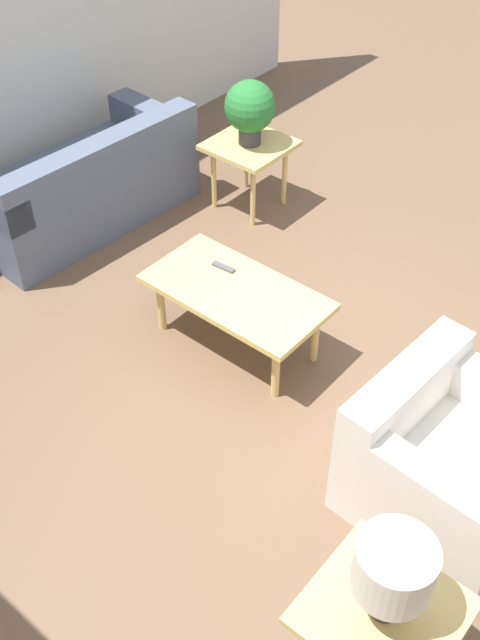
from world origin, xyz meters
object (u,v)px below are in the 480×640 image
at_px(sofa, 84,186).
at_px(potted_plant, 250,108).
at_px(side_table_plant, 250,152).
at_px(armchair, 445,460).
at_px(side_table_lamp, 381,619).
at_px(table_lamp, 393,571).
at_px(coffee_table, 236,296).

bearing_deg(sofa, potted_plant, 142.15).
bearing_deg(side_table_plant, armchair, 148.80).
height_order(side_table_plant, potted_plant, potted_plant).
height_order(side_table_lamp, table_lamp, table_lamp).
xyz_separation_m(armchair, coffee_table, (1.57, -0.23, 0.10)).
relative_size(coffee_table, table_lamp, 2.66).
relative_size(coffee_table, side_table_lamp, 1.95).
bearing_deg(sofa, table_lamp, 69.24).
bearing_deg(side_table_plant, side_table_lamp, 137.30).
relative_size(sofa, coffee_table, 1.57).
distance_m(armchair, coffee_table, 1.59).
xyz_separation_m(potted_plant, table_lamp, (-2.77, 2.56, 0.01)).
height_order(sofa, armchair, sofa).
bearing_deg(coffee_table, potted_plant, -53.57).
relative_size(side_table_lamp, table_lamp, 1.36).
bearing_deg(armchair, side_table_plant, 62.40).
relative_size(sofa, side_table_lamp, 3.08).
distance_m(side_table_plant, table_lamp, 3.79).
bearing_deg(side_table_plant, potted_plant, -135.00).
height_order(coffee_table, potted_plant, potted_plant).
bearing_deg(coffee_table, side_table_lamp, 145.42).
bearing_deg(potted_plant, table_lamp, 137.30).
xyz_separation_m(side_table_plant, side_table_lamp, (-2.77, 2.56, 0.00)).
bearing_deg(side_table_lamp, sofa, -23.60).
bearing_deg(armchair, table_lamp, -163.95).
height_order(sofa, side_table_lamp, sofa).
distance_m(sofa, coffee_table, 1.85).
bearing_deg(side_table_lamp, potted_plant, -42.70).
distance_m(side_table_plant, side_table_lamp, 3.77).
bearing_deg(side_table_lamp, armchair, -77.55).
distance_m(coffee_table, side_table_plant, 1.64).
distance_m(sofa, armchair, 3.43).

